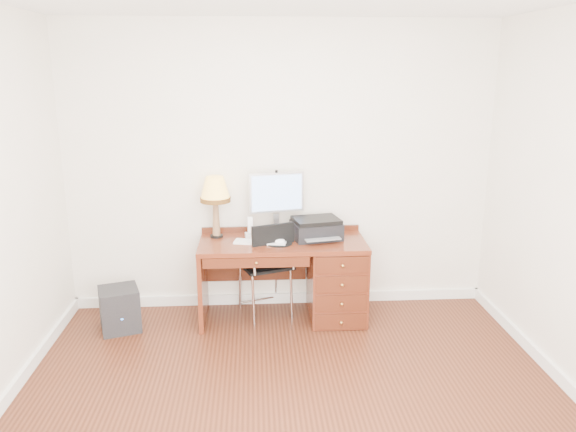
{
  "coord_description": "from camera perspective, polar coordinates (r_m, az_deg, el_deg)",
  "views": [
    {
      "loc": [
        -0.25,
        -3.44,
        2.27
      ],
      "look_at": [
        0.04,
        1.2,
        1.04
      ],
      "focal_mm": 35.0,
      "sensor_mm": 36.0,
      "label": 1
    }
  ],
  "objects": [
    {
      "name": "keyboard",
      "position": [
        5.02,
        -2.84,
        -2.67
      ],
      "size": [
        0.48,
        0.22,
        0.02
      ],
      "primitive_type": "cube",
      "rotation": [
        0.0,
        0.0,
        -0.2
      ],
      "color": "white",
      "rests_on": "desk"
    },
    {
      "name": "mouse_pad",
      "position": [
        4.99,
        -0.88,
        -2.7
      ],
      "size": [
        0.23,
        0.23,
        0.05
      ],
      "color": "black",
      "rests_on": "desk"
    },
    {
      "name": "room_shell",
      "position": [
        4.64,
        -0.03,
        -13.7
      ],
      "size": [
        4.0,
        4.0,
        4.0
      ],
      "color": "white",
      "rests_on": "ground"
    },
    {
      "name": "printer",
      "position": [
        5.14,
        2.88,
        -1.26
      ],
      "size": [
        0.48,
        0.41,
        0.19
      ],
      "rotation": [
        0.0,
        0.0,
        0.2
      ],
      "color": "black",
      "rests_on": "desk"
    },
    {
      "name": "pen_cup",
      "position": [
        5.21,
        3.41,
        -1.56
      ],
      "size": [
        0.08,
        0.08,
        0.1
      ],
      "primitive_type": "cylinder",
      "color": "black",
      "rests_on": "desk"
    },
    {
      "name": "leg_lamp",
      "position": [
        5.13,
        -7.41,
        2.32
      ],
      "size": [
        0.28,
        0.28,
        0.57
      ],
      "color": "black",
      "rests_on": "desk"
    },
    {
      "name": "phone",
      "position": [
        5.17,
        -3.86,
        -1.57
      ],
      "size": [
        0.1,
        0.1,
        0.2
      ],
      "rotation": [
        0.0,
        0.0,
        0.14
      ],
      "color": "white",
      "rests_on": "desk"
    },
    {
      "name": "equipment_box",
      "position": [
        5.27,
        -16.73,
        -9.03
      ],
      "size": [
        0.42,
        0.42,
        0.38
      ],
      "primitive_type": "cube",
      "rotation": [
        0.0,
        0.0,
        0.32
      ],
      "color": "black",
      "rests_on": "ground"
    },
    {
      "name": "ground",
      "position": [
        4.13,
        0.54,
        -18.51
      ],
      "size": [
        4.0,
        4.0,
        0.0
      ],
      "primitive_type": "plane",
      "color": "#3A190D",
      "rests_on": "ground"
    },
    {
      "name": "chair",
      "position": [
        5.15,
        -2.35,
        -4.43
      ],
      "size": [
        0.56,
        0.57,
        0.93
      ],
      "rotation": [
        0.0,
        0.0,
        0.35
      ],
      "color": "black",
      "rests_on": "ground"
    },
    {
      "name": "monitor",
      "position": [
        5.17,
        -1.1,
        2.04
      ],
      "size": [
        0.51,
        0.21,
        0.59
      ],
      "rotation": [
        0.0,
        0.0,
        0.21
      ],
      "color": "silver",
      "rests_on": "desk"
    },
    {
      "name": "desk",
      "position": [
        5.22,
        2.99,
        -6.0
      ],
      "size": [
        1.5,
        0.67,
        0.75
      ],
      "color": "maroon",
      "rests_on": "ground"
    }
  ]
}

